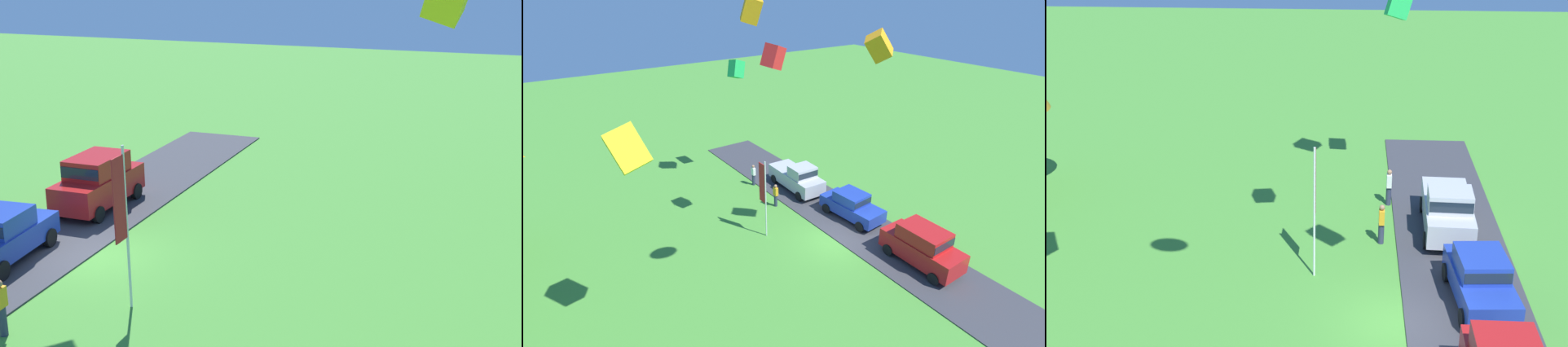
% 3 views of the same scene
% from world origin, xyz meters
% --- Properties ---
extents(ground_plane, '(120.00, 120.00, 0.00)m').
position_xyz_m(ground_plane, '(0.00, 0.00, 0.00)').
color(ground_plane, '#478E33').
extents(pavement_strip, '(36.00, 4.40, 0.06)m').
position_xyz_m(pavement_strip, '(0.00, -2.33, 0.03)').
color(pavement_strip, '#38383D').
rests_on(pavement_strip, ground).
extents(car_suv_near_entrance, '(4.60, 2.05, 2.28)m').
position_xyz_m(car_suv_near_entrance, '(-4.42, -2.53, 1.30)').
color(car_suv_near_entrance, red).
rests_on(car_suv_near_entrance, ground).
extents(car_sedan_mid_row, '(4.52, 2.21, 1.84)m').
position_xyz_m(car_sedan_mid_row, '(1.44, -2.76, 1.04)').
color(car_sedan_mid_row, '#1E389E').
rests_on(car_sedan_mid_row, ground).
extents(car_pickup_far_end, '(5.07, 2.21, 2.14)m').
position_xyz_m(car_pickup_far_end, '(6.78, -2.25, 1.11)').
color(car_pickup_far_end, '#B7B7BC').
rests_on(car_pickup_far_end, ground).
extents(person_watching_sky, '(0.36, 0.24, 1.71)m').
position_xyz_m(person_watching_sky, '(5.71, 0.50, 0.88)').
color(person_watching_sky, '#2D334C').
rests_on(person_watching_sky, ground).
extents(person_on_lawn, '(0.36, 0.24, 1.71)m').
position_xyz_m(person_on_lawn, '(9.44, 0.05, 0.88)').
color(person_on_lawn, '#2D334C').
rests_on(person_on_lawn, ground).
extents(flag_banner, '(0.71, 0.08, 5.12)m').
position_xyz_m(flag_banner, '(3.22, 3.07, 3.24)').
color(flag_banner, silver).
rests_on(flag_banner, ground).
extents(kite_box_trailing_tail, '(1.18, 1.30, 1.56)m').
position_xyz_m(kite_box_trailing_tail, '(11.74, -0.16, 8.64)').
color(kite_box_trailing_tail, green).
extents(kite_box_high_left, '(1.09, 1.41, 1.47)m').
position_xyz_m(kite_box_high_left, '(3.02, 2.37, 10.99)').
color(kite_box_high_left, red).
extents(kite_box_mid_center, '(1.47, 1.64, 1.68)m').
position_xyz_m(kite_box_mid_center, '(-1.28, -0.90, 11.76)').
color(kite_box_mid_center, orange).
extents(kite_box_low_drifter, '(1.67, 1.56, 2.05)m').
position_xyz_m(kite_box_low_drifter, '(-1.29, 11.47, 9.31)').
color(kite_box_low_drifter, yellow).
extents(kite_box_topmost, '(1.81, 1.74, 1.92)m').
position_xyz_m(kite_box_topmost, '(8.75, 0.17, 12.90)').
color(kite_box_topmost, orange).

